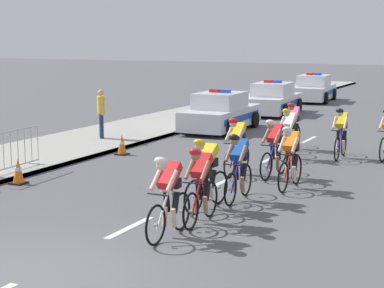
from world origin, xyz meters
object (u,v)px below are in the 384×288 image
object	(u,v)px
cyclist_eighth	(289,133)
crowd_barrier_middle	(11,152)
cyclist_lead	(168,195)
traffic_cone_near	(122,145)
cyclist_fourth	(238,166)
cyclist_fifth	(290,156)
cyclist_third	(206,172)
cyclist_ninth	(293,125)
police_car_second	(273,100)
cyclist_tenth	(341,132)
police_car_third	(314,89)
cyclist_seventh	(274,147)
cyclist_second	(201,184)
cyclist_sixth	(237,145)
spectator_back	(101,110)
traffic_cone_mid	(18,171)
police_car_nearest	(221,113)

from	to	relation	value
cyclist_eighth	crowd_barrier_middle	world-z (taller)	cyclist_eighth
cyclist_lead	traffic_cone_near	size ratio (longest dim) A/B	2.69
cyclist_fourth	cyclist_fifth	xyz separation A→B (m)	(0.66, 1.63, 0.00)
cyclist_third	crowd_barrier_middle	xyz separation A→B (m)	(-5.93, 0.76, -0.14)
cyclist_ninth	traffic_cone_near	size ratio (longest dim) A/B	2.69
police_car_second	cyclist_tenth	bearing A→B (deg)	-60.60
cyclist_third	police_car_third	world-z (taller)	police_car_third
cyclist_seventh	cyclist_tenth	xyz separation A→B (m)	(0.90, 3.38, 0.00)
cyclist_second	cyclist_third	xyz separation A→B (m)	(-0.36, 1.03, 0.00)
cyclist_lead	cyclist_sixth	distance (m)	5.68
cyclist_second	cyclist_ninth	size ratio (longest dim) A/B	1.00
police_car_second	spectator_back	size ratio (longest dim) A/B	2.69
cyclist_third	traffic_cone_near	xyz separation A→B (m)	(-5.03, 4.68, -0.48)
police_car_third	traffic_cone_mid	distance (m)	23.66
traffic_cone_mid	spectator_back	distance (m)	6.74
crowd_barrier_middle	spectator_back	xyz separation A→B (m)	(-1.11, 5.78, 0.44)
police_car_third	traffic_cone_mid	bearing A→B (deg)	-91.72
cyclist_third	police_car_second	bearing A→B (deg)	104.73
cyclist_fourth	cyclist_tenth	bearing A→B (deg)	82.65
cyclist_second	cyclist_seventh	distance (m)	4.66
cyclist_fifth	traffic_cone_near	distance (m)	6.40
cyclist_eighth	cyclist_fourth	bearing A→B (deg)	-83.76
cyclist_third	cyclist_ninth	world-z (taller)	same
cyclist_seventh	crowd_barrier_middle	world-z (taller)	cyclist_seventh
cyclist_sixth	crowd_barrier_middle	xyz separation A→B (m)	(-5.17, -2.74, -0.14)
cyclist_sixth	cyclist_seventh	world-z (taller)	same
police_car_nearest	crowd_barrier_middle	distance (m)	10.17
cyclist_fourth	traffic_cone_mid	distance (m)	5.56
cyclist_fourth	traffic_cone_near	size ratio (longest dim) A/B	2.69
cyclist_ninth	traffic_cone_near	world-z (taller)	cyclist_ninth
traffic_cone_near	traffic_cone_mid	world-z (taller)	same
cyclist_ninth	cyclist_tenth	bearing A→B (deg)	-27.51
cyclist_second	police_car_third	world-z (taller)	police_car_third
cyclist_seventh	traffic_cone_mid	distance (m)	6.43
cyclist_eighth	police_car_nearest	size ratio (longest dim) A/B	0.39
cyclist_eighth	police_car_third	world-z (taller)	police_car_third
cyclist_sixth	traffic_cone_mid	distance (m)	5.56
police_car_nearest	traffic_cone_mid	bearing A→B (deg)	-93.79
cyclist_lead	police_car_nearest	xyz separation A→B (m)	(-4.67, 12.91, -0.11)
cyclist_seventh	police_car_second	bearing A→B (deg)	109.39
cyclist_second	cyclist_seventh	size ratio (longest dim) A/B	1.00
police_car_nearest	cyclist_tenth	bearing A→B (deg)	-34.42
cyclist_seventh	traffic_cone_near	xyz separation A→B (m)	(-5.25, 1.04, -0.48)
cyclist_fourth	traffic_cone_near	bearing A→B (deg)	145.15
cyclist_lead	crowd_barrier_middle	bearing A→B (deg)	155.12
crowd_barrier_middle	traffic_cone_mid	xyz separation A→B (m)	(0.78, -0.64, -0.34)
cyclist_tenth	police_car_third	size ratio (longest dim) A/B	0.38
cyclist_lead	cyclist_ninth	bearing A→B (deg)	94.98
cyclist_tenth	police_car_second	world-z (taller)	police_car_second
cyclist_ninth	cyclist_sixth	bearing A→B (deg)	-91.50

